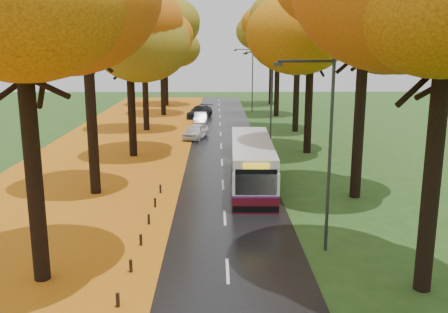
{
  "coord_description": "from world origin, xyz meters",
  "views": [
    {
      "loc": [
        -0.42,
        -11.7,
        8.55
      ],
      "look_at": [
        0.0,
        14.62,
        2.6
      ],
      "focal_mm": 40.0,
      "sensor_mm": 36.0,
      "label": 1
    }
  ],
  "objects_px": {
    "streetlamp_mid": "(268,91)",
    "car_white": "(196,131)",
    "streetlamp_near": "(324,141)",
    "bus": "(252,163)",
    "car_silver": "(200,118)",
    "car_dark": "(200,112)",
    "streetlamp_far": "(250,75)"
  },
  "relations": [
    {
      "from": "streetlamp_near",
      "to": "car_silver",
      "type": "height_order",
      "value": "streetlamp_near"
    },
    {
      "from": "bus",
      "to": "streetlamp_near",
      "type": "bearing_deg",
      "value": -75.64
    },
    {
      "from": "bus",
      "to": "car_silver",
      "type": "bearing_deg",
      "value": 100.65
    },
    {
      "from": "streetlamp_mid",
      "to": "streetlamp_far",
      "type": "height_order",
      "value": "same"
    },
    {
      "from": "streetlamp_mid",
      "to": "streetlamp_far",
      "type": "xyz_separation_m",
      "value": [
        0.0,
        22.0,
        0.0
      ]
    },
    {
      "from": "car_white",
      "to": "car_silver",
      "type": "relative_size",
      "value": 1.03
    },
    {
      "from": "bus",
      "to": "car_white",
      "type": "height_order",
      "value": "bus"
    },
    {
      "from": "streetlamp_mid",
      "to": "car_white",
      "type": "relative_size",
      "value": 2.02
    },
    {
      "from": "streetlamp_near",
      "to": "car_dark",
      "type": "distance_m",
      "value": 39.81
    },
    {
      "from": "streetlamp_far",
      "to": "streetlamp_near",
      "type": "bearing_deg",
      "value": -90.0
    },
    {
      "from": "car_white",
      "to": "car_dark",
      "type": "height_order",
      "value": "car_dark"
    },
    {
      "from": "car_silver",
      "to": "car_dark",
      "type": "relative_size",
      "value": 0.81
    },
    {
      "from": "car_white",
      "to": "car_dark",
      "type": "xyz_separation_m",
      "value": [
        -0.05,
        13.51,
        0.02
      ]
    },
    {
      "from": "car_silver",
      "to": "car_dark",
      "type": "xyz_separation_m",
      "value": [
        -0.23,
        5.07,
        0.06
      ]
    },
    {
      "from": "streetlamp_far",
      "to": "car_dark",
      "type": "xyz_separation_m",
      "value": [
        -6.3,
        -4.9,
        -3.98
      ]
    },
    {
      "from": "streetlamp_mid",
      "to": "car_dark",
      "type": "height_order",
      "value": "streetlamp_mid"
    },
    {
      "from": "streetlamp_mid",
      "to": "car_silver",
      "type": "height_order",
      "value": "streetlamp_mid"
    },
    {
      "from": "bus",
      "to": "car_silver",
      "type": "height_order",
      "value": "bus"
    },
    {
      "from": "car_dark",
      "to": "streetlamp_near",
      "type": "bearing_deg",
      "value": -61.92
    },
    {
      "from": "streetlamp_mid",
      "to": "bus",
      "type": "relative_size",
      "value": 0.75
    },
    {
      "from": "car_silver",
      "to": "streetlamp_mid",
      "type": "bearing_deg",
      "value": -62.37
    },
    {
      "from": "car_silver",
      "to": "bus",
      "type": "bearing_deg",
      "value": -80.1
    },
    {
      "from": "streetlamp_mid",
      "to": "car_dark",
      "type": "bearing_deg",
      "value": 110.21
    },
    {
      "from": "streetlamp_near",
      "to": "car_silver",
      "type": "distance_m",
      "value": 34.81
    },
    {
      "from": "streetlamp_mid",
      "to": "car_white",
      "type": "bearing_deg",
      "value": 150.06
    },
    {
      "from": "streetlamp_far",
      "to": "bus",
      "type": "xyz_separation_m",
      "value": [
        -2.21,
        -34.23,
        -3.21
      ]
    },
    {
      "from": "streetlamp_mid",
      "to": "streetlamp_far",
      "type": "relative_size",
      "value": 1.0
    },
    {
      "from": "streetlamp_mid",
      "to": "car_silver",
      "type": "bearing_deg",
      "value": 116.77
    },
    {
      "from": "streetlamp_near",
      "to": "streetlamp_mid",
      "type": "bearing_deg",
      "value": 90.0
    },
    {
      "from": "streetlamp_near",
      "to": "streetlamp_mid",
      "type": "relative_size",
      "value": 1.0
    },
    {
      "from": "streetlamp_far",
      "to": "bus",
      "type": "bearing_deg",
      "value": -93.69
    },
    {
      "from": "bus",
      "to": "streetlamp_far",
      "type": "bearing_deg",
      "value": 87.92
    }
  ]
}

